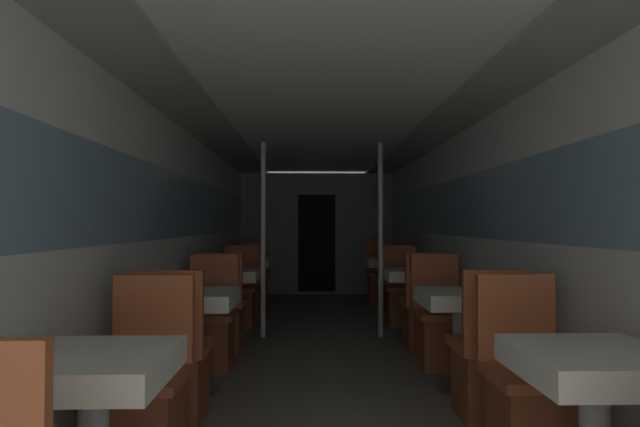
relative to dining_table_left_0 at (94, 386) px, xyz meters
The scene contains 28 objects.
wall_left 2.78m from the dining_table_left_0, 97.63° to the left, with size 0.05×9.92×2.07m.
wall_right 3.58m from the dining_table_left_0, 49.88° to the left, with size 0.05×9.92×2.07m.
ceiling_panel 3.26m from the dining_table_left_0, 70.48° to the left, with size 2.65×9.92×0.07m.
bulkhead_far 6.75m from the dining_table_left_0, 81.80° to the left, with size 2.60×0.09×2.07m.
dining_table_left_0 is the anchor object (origin of this frame).
chair_left_far_0 0.64m from the dining_table_left_0, 90.00° to the left, with size 0.42×0.42×0.93m.
dining_table_left_1 1.71m from the dining_table_left_0, 90.00° to the left, with size 0.57×0.57×0.72m.
chair_left_near_1 1.18m from the dining_table_left_0, 90.00° to the left, with size 0.42×0.42×0.93m.
chair_left_far_1 2.29m from the dining_table_left_0, 90.00° to the left, with size 0.42×0.42×0.93m.
dining_table_left_2 3.41m from the dining_table_left_0, 90.00° to the left, with size 0.57×0.57×0.72m.
chair_left_near_2 2.86m from the dining_table_left_0, 90.00° to the left, with size 0.42×0.42×0.93m.
chair_left_far_2 3.99m from the dining_table_left_0, 90.00° to the left, with size 0.42×0.42×0.93m.
support_pole_left_2 3.46m from the dining_table_left_0, 84.44° to the left, with size 0.06×0.06×2.07m.
dining_table_left_3 5.12m from the dining_table_left_0, 90.00° to the left, with size 0.57×0.57×0.72m.
chair_left_near_3 4.56m from the dining_table_left_0, 90.00° to the left, with size 0.42×0.42×0.93m.
chair_left_far_3 5.69m from the dining_table_left_0, 90.00° to the left, with size 0.42×0.42×0.93m.
dining_table_right_0 1.92m from the dining_table_left_0, ahead, with size 0.57×0.57×0.72m.
chair_right_far_0 2.02m from the dining_table_left_0, 16.41° to the left, with size 0.42×0.42×0.93m.
dining_table_right_1 2.57m from the dining_table_left_0, 41.61° to the left, with size 0.57×0.57×0.72m.
chair_right_near_1 2.25m from the dining_table_left_0, 30.69° to the left, with size 0.42×0.42×0.93m.
chair_right_far_1 2.99m from the dining_table_left_0, 49.78° to the left, with size 0.42×0.42×0.93m.
dining_table_right_2 3.92m from the dining_table_left_0, 60.62° to the left, with size 0.57×0.57×0.72m.
chair_right_near_2 3.45m from the dining_table_left_0, 55.98° to the left, with size 0.42×0.42×0.93m.
chair_right_far_2 4.43m from the dining_table_left_0, 64.22° to the left, with size 0.42×0.42×0.93m.
support_pole_right_2 3.79m from the dining_table_left_0, 65.03° to the left, with size 0.06×0.06×2.07m.
dining_table_right_3 5.47m from the dining_table_left_0, 69.43° to the left, with size 0.57×0.57×0.72m.
chair_right_near_3 4.95m from the dining_table_left_0, 67.12° to the left, with size 0.42×0.42×0.93m.
chair_right_far_3 6.01m from the dining_table_left_0, 71.32° to the left, with size 0.42×0.42×0.93m.
Camera 1 is at (-0.15, -1.07, 1.20)m, focal length 28.00 mm.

